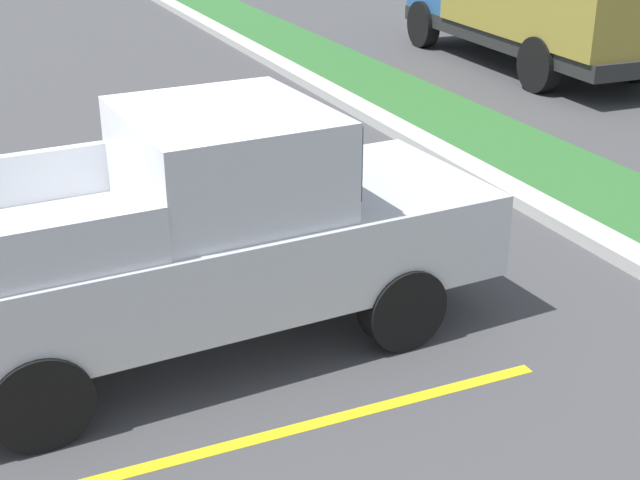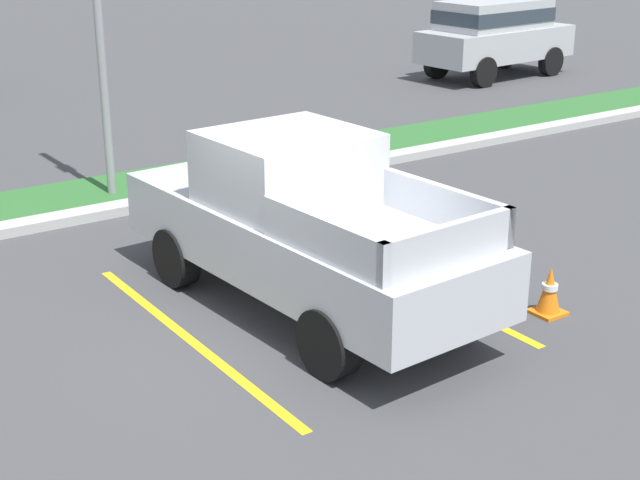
{
  "view_description": "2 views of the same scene",
  "coord_description": "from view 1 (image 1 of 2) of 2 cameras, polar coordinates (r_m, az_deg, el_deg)",
  "views": [
    {
      "loc": [
        7.17,
        -1.51,
        4.03
      ],
      "look_at": [
        0.38,
        1.49,
        0.79
      ],
      "focal_mm": 50.13,
      "sensor_mm": 36.0,
      "label": 1
    },
    {
      "loc": [
        -5.29,
        -8.27,
        4.61
      ],
      "look_at": [
        0.76,
        0.54,
        0.72
      ],
      "focal_mm": 52.35,
      "sensor_mm": 36.0,
      "label": 2
    }
  ],
  "objects": [
    {
      "name": "pickup_truck_main",
      "position": [
        7.65,
        -7.57,
        0.38
      ],
      "size": [
        2.22,
        5.33,
        2.1
      ],
      "color": "black",
      "rests_on": "ground"
    },
    {
      "name": "ground_plane",
      "position": [
        8.36,
        -10.53,
        -5.66
      ],
      "size": [
        120.0,
        120.0,
        0.0
      ],
      "primitive_type": "plane",
      "color": "#424244"
    },
    {
      "name": "curb_strip",
      "position": [
        10.46,
        16.98,
        0.3
      ],
      "size": [
        56.0,
        0.4,
        0.15
      ],
      "primitive_type": "cube",
      "color": "#B2B2AD",
      "rests_on": "ground"
    },
    {
      "name": "parking_line_near",
      "position": [
        9.43,
        -10.26,
        -2.07
      ],
      "size": [
        0.12,
        4.8,
        0.01
      ],
      "primitive_type": "cube",
      "color": "yellow",
      "rests_on": "ground"
    },
    {
      "name": "parking_line_far",
      "position": [
        6.85,
        -3.64,
        -12.45
      ],
      "size": [
        0.12,
        4.8,
        0.01
      ],
      "primitive_type": "cube",
      "color": "yellow",
      "rests_on": "ground"
    }
  ]
}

